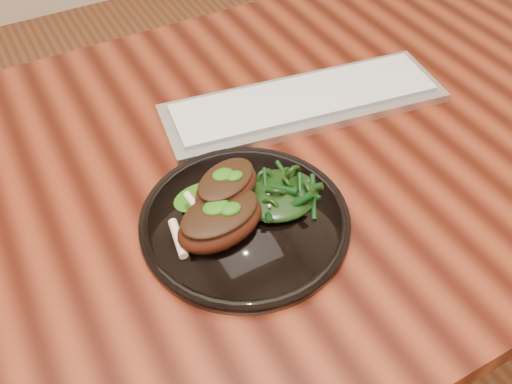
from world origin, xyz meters
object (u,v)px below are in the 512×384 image
greens_heap (279,191)px  keyboard (304,102)px  lamb_chop_front (220,220)px  desk (215,211)px  plate (245,221)px

greens_heap → keyboard: greens_heap is taller
greens_heap → lamb_chop_front: bearing=-171.2°
greens_heap → desk: bearing=114.3°
desk → keyboard: keyboard is taller
plate → keyboard: bearing=41.2°
greens_heap → plate: bearing=-174.8°
desk → lamb_chop_front: size_ratio=12.61×
greens_heap → keyboard: 0.22m
lamb_chop_front → keyboard: size_ratio=0.28×
plate → greens_heap: 0.06m
keyboard → desk: bearing=-161.7°
plate → greens_heap: size_ratio=2.56×
plate → lamb_chop_front: lamb_chop_front is taller
keyboard → lamb_chop_front: bearing=-142.4°
desk → greens_heap: 0.16m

